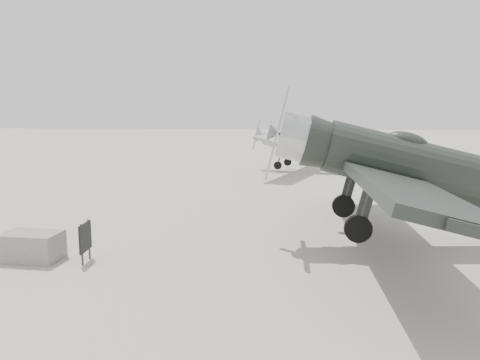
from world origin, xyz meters
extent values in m
plane|color=#A29A8F|center=(0.00, 0.00, 0.00)|extent=(160.00, 160.00, 0.00)
cylinder|color=black|center=(5.16, 0.47, 2.44)|extent=(5.02, 1.63, 1.59)
cylinder|color=#AEB0B3|center=(1.68, 0.44, 2.44)|extent=(1.03, 1.42, 1.41)
cone|color=#AEB0B3|center=(1.00, 0.44, 2.44)|extent=(0.40, 0.64, 0.64)
cube|color=#AEB0B3|center=(1.08, 0.44, 2.44)|extent=(0.07, 0.21, 2.96)
ellipsoid|color=black|center=(4.93, 0.46, 3.14)|extent=(1.26, 0.78, 0.52)
cube|color=black|center=(4.36, 0.46, 2.04)|extent=(2.49, 13.68, 0.25)
cylinder|color=black|center=(3.91, -1.08, 0.48)|extent=(0.78, 0.19, 0.77)
cylinder|color=black|center=(3.89, 1.99, 0.48)|extent=(0.78, 0.19, 0.77)
cylinder|color=#333333|center=(3.91, -1.08, 1.24)|extent=(0.13, 0.13, 1.59)
cylinder|color=#333333|center=(3.89, 1.99, 1.24)|extent=(0.13, 0.13, 1.59)
cylinder|color=gray|center=(2.37, 17.35, 1.68)|extent=(4.95, 2.55, 1.03)
cone|color=gray|center=(5.47, 16.29, 1.68)|extent=(1.90, 1.43, 0.94)
cone|color=gray|center=(-0.20, 18.23, 1.68)|extent=(0.85, 1.10, 0.97)
cube|color=gray|center=(-0.56, 18.35, 1.68)|extent=(0.09, 0.14, 2.06)
cube|color=gray|center=(2.01, 17.47, 2.27)|extent=(5.02, 10.33, 0.17)
cube|color=gray|center=(5.92, 16.13, 1.73)|extent=(1.83, 3.29, 0.07)
cube|color=gray|center=(6.00, 16.10, 2.34)|extent=(0.82, 0.34, 1.22)
cylinder|color=black|center=(1.32, 16.62, 0.26)|extent=(0.54, 0.29, 0.52)
cylinder|color=black|center=(1.99, 18.57, 0.26)|extent=(0.54, 0.29, 0.52)
cylinder|color=#333333|center=(1.32, 16.62, 0.79)|extent=(0.11, 0.11, 1.12)
cylinder|color=#333333|center=(1.99, 18.57, 0.79)|extent=(0.11, 0.11, 1.12)
cylinder|color=black|center=(6.09, 16.07, 1.40)|extent=(0.18, 0.12, 0.17)
cube|color=slate|center=(-5.55, -2.00, 0.39)|extent=(1.63, 1.08, 0.79)
cylinder|color=#333333|center=(-3.98, -2.26, 0.57)|extent=(0.05, 0.05, 1.14)
cylinder|color=#333333|center=(-4.00, -1.74, 0.57)|extent=(0.05, 0.05, 1.14)
cube|color=black|center=(-3.99, -2.00, 0.70)|extent=(0.08, 0.79, 0.79)
cube|color=beige|center=(-4.02, -2.00, 0.74)|extent=(0.03, 0.61, 0.16)
camera|label=1|loc=(1.39, -13.98, 4.21)|focal=35.00mm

